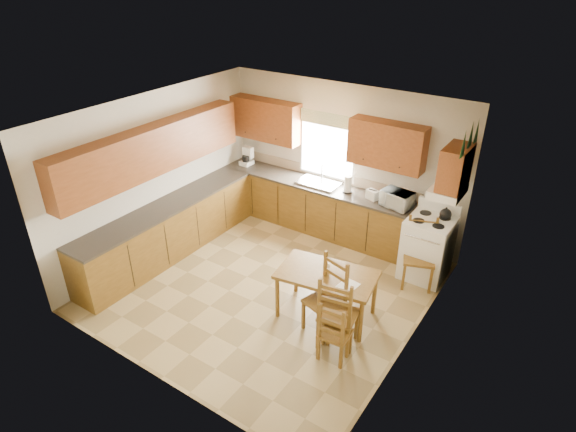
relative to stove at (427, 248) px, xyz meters
The scene contains 35 objects.
floor 2.54m from the stove, 139.13° to the right, with size 4.50×4.50×0.00m, color #9C8656.
ceiling 3.32m from the stove, 139.13° to the right, with size 4.50×4.50×0.00m, color brown.
wall_left 4.52m from the stove, 158.50° to the right, with size 4.50×4.50×0.00m, color beige.
wall_right 1.87m from the stove, 77.19° to the right, with size 4.50×4.50×0.00m, color beige.
wall_back 2.16m from the stove, 161.66° to the left, with size 4.50×4.50×0.00m, color beige.
wall_front 4.39m from the stove, 115.87° to the right, with size 4.50×4.50×0.00m, color beige.
lower_cab_back 2.28m from the stove, behind, with size 3.75×0.60×0.88m, color brown.
lower_cab_left 4.22m from the stove, 155.11° to the right, with size 0.60×3.60×0.88m, color brown.
counter_back 2.31m from the stove, behind, with size 3.75×0.63×0.04m, color #373028.
counter_left 4.24m from the stove, 155.11° to the right, with size 0.63×3.60×0.04m, color #373028.
backsplash 2.39m from the stove, 164.78° to the left, with size 3.75×0.01×0.18m, color gray.
upper_cab_back_left 3.72m from the stove, behind, with size 1.41×0.33×0.75m, color brown.
upper_cab_back_right 1.76m from the stove, 155.75° to the left, with size 1.25×0.33×0.75m, color brown.
upper_cab_left 4.55m from the stove, 155.86° to the right, with size 0.33×3.60×0.75m, color brown.
upper_cab_stove 1.42m from the stove, ahead, with size 0.33×0.62×0.62m, color brown.
range_hood 1.03m from the stove, ahead, with size 0.44×0.62×0.12m, color silver.
window_frame 2.49m from the stove, 164.77° to the left, with size 1.13×0.02×1.18m, color silver.
window_pane 2.49m from the stove, 164.90° to the left, with size 1.05×0.01×1.10m, color white.
window_valance 2.74m from the stove, 165.51° to the left, with size 1.19×0.01×0.24m, color #507442.
sink_basin 2.25m from the stove, behind, with size 0.75×0.45×0.04m, color silver.
pine_decal_a 1.93m from the stove, 41.95° to the right, with size 0.22×0.22×0.36m, color #16411E.
pine_decal_b 1.95m from the stove, ahead, with size 0.22×0.22×0.36m, color #16411E.
pine_decal_c 1.94m from the stove, 46.14° to the left, with size 0.22×0.22×0.36m, color #16411E.
stove is the anchor object (origin of this frame).
coffeemaker 3.87m from the stove, behind, with size 0.21×0.25×0.36m, color silver.
paper_towel 1.73m from the stove, 168.77° to the left, with size 0.13×0.13×0.30m, color white.
toaster 1.27m from the stove, 164.53° to the left, with size 0.20×0.13×0.16m, color silver.
microwave 0.93m from the stove, 157.83° to the left, with size 0.45×0.32×0.27m, color silver.
dining_table 1.91m from the stove, 115.53° to the right, with size 1.33×0.76×0.71m, color brown.
chair_near_left 2.39m from the stove, 97.77° to the right, with size 0.37×0.35×0.88m, color brown.
chair_near_right 2.18m from the stove, 100.77° to the right, with size 0.46×0.44×1.10m, color brown.
chair_far_left 2.13m from the stove, 108.72° to the right, with size 0.46×0.44×1.09m, color brown.
chair_far_right 0.32m from the stove, 92.36° to the right, with size 0.46×0.44×1.09m, color brown.
table_paper 1.90m from the stove, 104.13° to the right, with size 0.23×0.31×0.00m, color white.
table_card 1.90m from the stove, 117.13° to the right, with size 0.10×0.02×0.13m, color white.
Camera 1 is at (3.61, -4.86, 4.53)m, focal length 30.00 mm.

